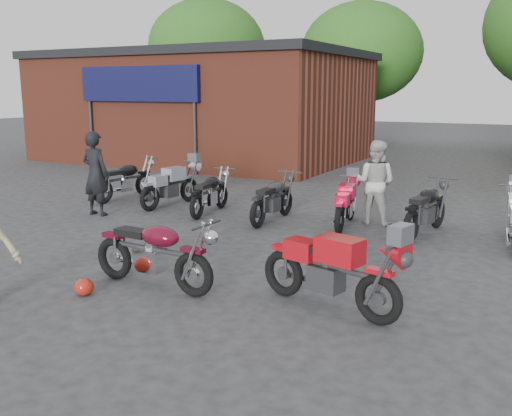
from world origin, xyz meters
The scene contains 15 objects.
ground centered at (0.00, 0.00, 0.00)m, with size 90.00×90.00×0.00m, color #2B2B2E.
brick_building centered at (-9.00, 14.00, 2.00)m, with size 12.00×8.00×4.00m, color maroon.
tree_0 centered at (-14.00, 22.00, 4.10)m, with size 6.56×6.56×8.20m, color #234913, non-canonical shape.
tree_1 centered at (-5.00, 22.00, 3.70)m, with size 5.92×5.92×7.40m, color #234913, non-canonical shape.
vintage_motorcycle centered at (-0.93, 0.31, 0.59)m, with size 2.05×0.68×1.19m, color #550A1B, non-canonical shape.
sportbike centered at (1.60, 0.71, 0.60)m, with size 2.06×0.68×1.19m, color red, non-canonical shape.
helmet centered at (-1.61, -0.40, 0.12)m, with size 0.27×0.27×0.24m, color #A31E11.
person_dark centered at (-5.14, 3.60, 0.95)m, with size 0.69×0.46×1.90m, color black.
person_light centered at (0.68, 5.74, 0.89)m, with size 0.87×0.68×1.78m, color #ABACA7.
row_bike_0 centered at (-5.82, 5.37, 0.57)m, with size 1.95×0.64×1.13m, color black, non-canonical shape.
row_bike_1 centered at (-4.26, 5.23, 0.57)m, with size 1.95×0.64×1.13m, color #989AA6, non-canonical shape.
row_bike_2 centered at (-2.96, 4.97, 0.53)m, with size 1.83×0.60×1.06m, color black, non-canonical shape.
row_bike_3 centered at (-1.32, 4.93, 0.55)m, with size 1.89×0.62×1.10m, color black, non-canonical shape.
row_bike_4 centered at (0.22, 5.22, 0.53)m, with size 1.82×0.60×1.06m, color #AF0E30, non-canonical shape.
row_bike_5 centered at (1.85, 5.31, 0.58)m, with size 1.99×0.66×1.15m, color black, non-canonical shape.
Camera 1 is at (4.05, -5.90, 2.81)m, focal length 40.00 mm.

